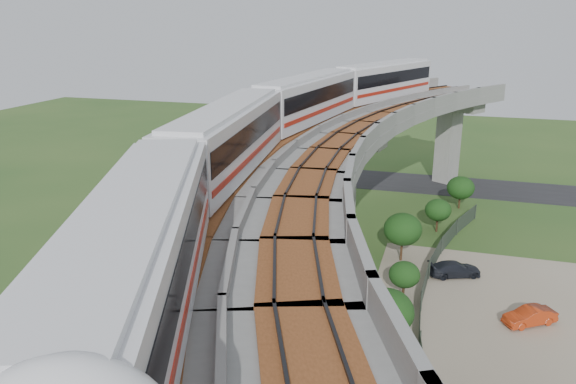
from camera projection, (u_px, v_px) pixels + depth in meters
The scene contains 14 objects.
ground at pixel (296, 294), 38.97m from camera, with size 160.00×160.00×0.00m, color #2C5221.
dirt_lot at pixel (513, 341), 33.33m from camera, with size 18.00×26.00×0.04m, color gray.
asphalt_road at pixel (365, 179), 66.40m from camera, with size 60.00×8.00×0.03m, color #232326.
viaduct at pixel (355, 173), 35.21m from camera, with size 19.58×73.98×11.40m.
metro_train at pixel (303, 118), 35.31m from camera, with size 10.64×61.34×3.64m.
fence at pixel (442, 304), 36.09m from camera, with size 3.87×38.73×1.50m.
tree_0 at pixel (461, 188), 55.70m from camera, with size 2.69×2.69×3.30m.
tree_1 at pixel (438, 210), 49.63m from camera, with size 2.30×2.30×3.03m.
tree_2 at pixel (403, 229), 43.51m from camera, with size 2.97×2.97×3.91m.
tree_3 at pixel (404, 275), 37.37m from camera, with size 2.08×2.08×2.88m.
tree_4 at pixel (387, 312), 32.70m from camera, with size 3.16×3.16×3.32m.
tree_5 at pixel (395, 370), 26.33m from camera, with size 2.80×2.80×3.75m.
car_red at pixel (530, 316), 34.93m from camera, with size 1.18×3.38×1.11m, color #AA2F0F.
car_dark at pixel (455, 269), 41.43m from camera, with size 1.56×3.83×1.11m, color black.
Camera 1 is at (9.45, -33.75, 18.45)m, focal length 35.00 mm.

